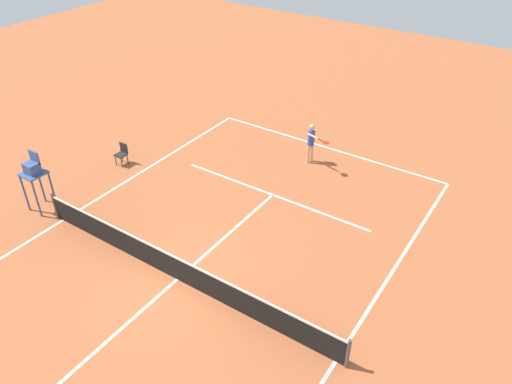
% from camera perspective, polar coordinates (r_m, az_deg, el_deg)
% --- Properties ---
extents(ground_plane, '(60.00, 60.00, 0.00)m').
position_cam_1_polar(ground_plane, '(16.17, -9.04, -9.88)').
color(ground_plane, '#AD5933').
extents(court_lines, '(11.23, 20.80, 0.01)m').
position_cam_1_polar(court_lines, '(16.17, -9.04, -9.87)').
color(court_lines, white).
rests_on(court_lines, ground).
extents(tennis_net, '(11.83, 0.10, 1.07)m').
position_cam_1_polar(tennis_net, '(15.83, -9.20, -8.59)').
color(tennis_net, '#4C4C51').
rests_on(tennis_net, ground).
extents(player_serving, '(1.25, 0.87, 1.81)m').
position_cam_1_polar(player_serving, '(21.38, 6.44, 5.95)').
color(player_serving, '#D8A884').
rests_on(player_serving, ground).
extents(tennis_ball, '(0.07, 0.07, 0.07)m').
position_cam_1_polar(tennis_ball, '(19.25, 6.18, -1.24)').
color(tennis_ball, '#CCE033').
rests_on(tennis_ball, ground).
extents(umpire_chair, '(0.80, 0.80, 2.41)m').
position_cam_1_polar(umpire_chair, '(19.74, -24.23, 2.05)').
color(umpire_chair, '#38518C').
rests_on(umpire_chair, ground).
extents(courtside_chair_mid, '(0.44, 0.46, 0.95)m').
position_cam_1_polar(courtside_chair_mid, '(22.18, -15.19, 4.37)').
color(courtside_chair_mid, '#262626').
rests_on(courtside_chair_mid, ground).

